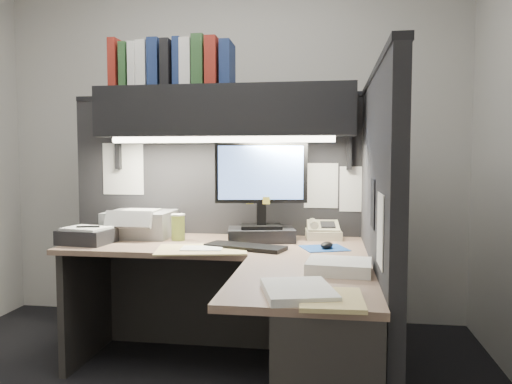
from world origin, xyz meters
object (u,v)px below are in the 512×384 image
at_px(notebook_stack, 87,236).
at_px(monitor, 261,202).
at_px(overhead_shelf, 226,112).
at_px(keyboard, 245,247).
at_px(coffee_cup, 178,228).
at_px(printer, 141,224).
at_px(desk, 257,327).
at_px(telephone, 323,231).

bearing_deg(notebook_stack, monitor, 13.28).
relative_size(overhead_shelf, keyboard, 3.50).
xyz_separation_m(coffee_cup, printer, (-0.28, 0.11, 0.01)).
xyz_separation_m(desk, printer, (-0.84, 0.73, 0.37)).
bearing_deg(keyboard, coffee_cup, 171.62).
xyz_separation_m(overhead_shelf, notebook_stack, (-0.75, -0.31, -0.73)).
height_order(desk, telephone, telephone).
xyz_separation_m(keyboard, telephone, (0.41, 0.42, 0.03)).
bearing_deg(notebook_stack, overhead_shelf, 22.43).
bearing_deg(desk, monitor, 96.05).
height_order(monitor, printer, monitor).
height_order(desk, overhead_shelf, overhead_shelf).
relative_size(desk, monitor, 2.90).
xyz_separation_m(overhead_shelf, keyboard, (0.18, -0.35, -0.76)).
relative_size(keyboard, notebook_stack, 1.60).
xyz_separation_m(desk, monitor, (-0.07, 0.67, 0.52)).
bearing_deg(overhead_shelf, desk, -68.21).
height_order(overhead_shelf, coffee_cup, overhead_shelf).
height_order(desk, monitor, monitor).
height_order(desk, printer, printer).
distance_m(overhead_shelf, notebook_stack, 1.09).
bearing_deg(printer, overhead_shelf, 1.64).
bearing_deg(telephone, overhead_shelf, -179.46).
bearing_deg(telephone, notebook_stack, -170.36).
relative_size(monitor, telephone, 2.68).
bearing_deg(monitor, desk, -94.32).
bearing_deg(notebook_stack, keyboard, -2.10).
height_order(telephone, coffee_cup, coffee_cup).
distance_m(overhead_shelf, keyboard, 0.85).
height_order(coffee_cup, printer, printer).
bearing_deg(notebook_stack, telephone, 15.80).
relative_size(desk, telephone, 7.77).
bearing_deg(overhead_shelf, telephone, 6.70).
bearing_deg(desk, coffee_cup, 132.28).
xyz_separation_m(printer, notebook_stack, (-0.21, -0.29, -0.04)).
distance_m(monitor, telephone, 0.44).
relative_size(telephone, notebook_stack, 0.79).
height_order(keyboard, printer, printer).
distance_m(keyboard, notebook_stack, 0.93).
height_order(desk, keyboard, keyboard).
bearing_deg(telephone, keyboard, -141.04).
distance_m(desk, printer, 1.18).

